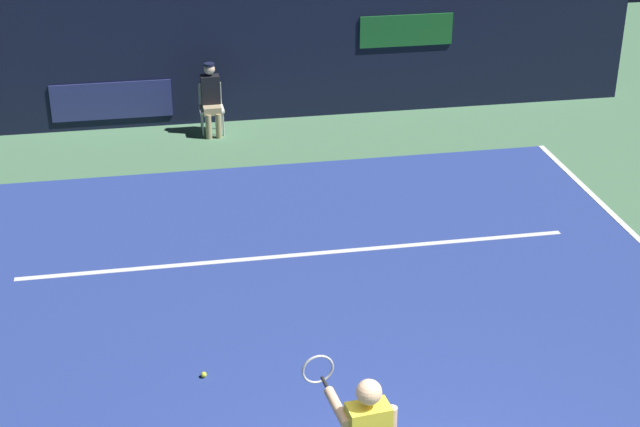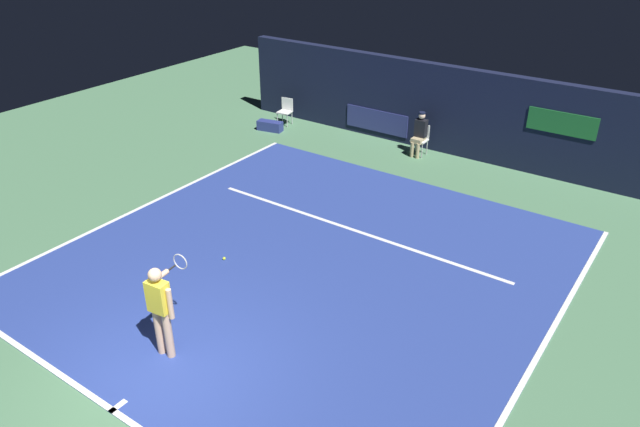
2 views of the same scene
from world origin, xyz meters
TOP-DOWN VIEW (x-y plane):
  - ground_plane at (0.00, 4.04)m, footprint 29.69×29.69m
  - court_surface at (0.00, 4.04)m, footprint 9.90×10.09m
  - line_baseline at (0.00, -0.95)m, footprint 9.90×0.10m
  - line_sideline_left at (4.90, 4.04)m, footprint 0.10×10.09m
  - line_sideline_right at (-4.90, 4.04)m, footprint 0.10×10.09m
  - line_service at (0.00, 5.81)m, footprint 7.72×0.10m
  - line_centre_mark at (0.00, -0.85)m, footprint 0.10×0.30m
  - back_wall at (-0.00, 11.53)m, footprint 14.85×0.33m
  - tennis_player at (-0.30, 0.43)m, footprint 0.70×0.93m
  - line_judge_on_chair at (-0.81, 10.80)m, footprint 0.45×0.53m
  - courtside_chair_near at (-5.74, 10.69)m, footprint 0.49×0.47m
  - tennis_ball at (-1.53, 3.14)m, footprint 0.07×0.07m
  - equipment_bag at (-5.78, 9.88)m, footprint 0.89×0.48m

SIDE VIEW (x-z plane):
  - ground_plane at x=0.00m, z-range 0.00..0.00m
  - court_surface at x=0.00m, z-range 0.00..0.01m
  - line_baseline at x=0.00m, z-range 0.01..0.02m
  - line_sideline_left at x=4.90m, z-range 0.01..0.02m
  - line_sideline_right at x=-4.90m, z-range 0.01..0.02m
  - line_service at x=0.00m, z-range 0.01..0.02m
  - line_centre_mark at x=0.00m, z-range 0.01..0.02m
  - tennis_ball at x=-1.53m, z-range 0.01..0.08m
  - equipment_bag at x=-5.78m, z-range 0.00..0.32m
  - courtside_chair_near at x=-5.74m, z-range 0.06..0.94m
  - line_judge_on_chair at x=-0.81m, z-range 0.03..1.35m
  - tennis_player at x=-0.30m, z-range 0.12..1.85m
  - back_wall at x=0.00m, z-range 0.00..2.60m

